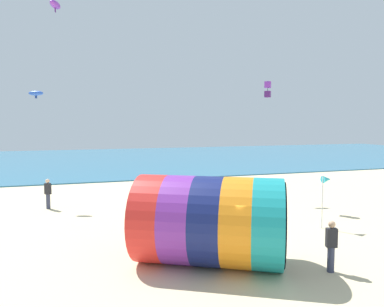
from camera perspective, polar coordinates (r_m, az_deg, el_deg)
name	(u,v)px	position (r m, az deg, el deg)	size (l,w,h in m)	color
ground_plane	(254,265)	(14.19, 9.39, -16.43)	(120.00, 120.00, 0.00)	beige
sea	(118,159)	(52.98, -11.25, -0.84)	(120.00, 40.00, 0.10)	teal
giant_inflatable_tube	(210,221)	(13.60, 2.75, -10.22)	(6.08, 5.33, 3.20)	red
kite_handler	(331,246)	(13.96, 20.45, -13.03)	(0.41, 0.32, 1.78)	#383D56
kite_purple_parafoil	(55,5)	(25.27, -20.14, 20.52)	(0.84, 1.37, 0.65)	purple
kite_purple_box	(268,89)	(23.79, 11.46, 9.55)	(0.51, 0.51, 1.03)	purple
kite_blue_parafoil	(36,93)	(25.32, -22.69, 8.47)	(0.98, 0.61, 0.46)	blue
bystander_near_water	(48,193)	(23.86, -21.10, -5.69)	(0.41, 0.41, 1.79)	#383D56
beach_flag	(326,182)	(19.16, 19.79, -4.05)	(0.47, 0.36, 2.56)	silver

